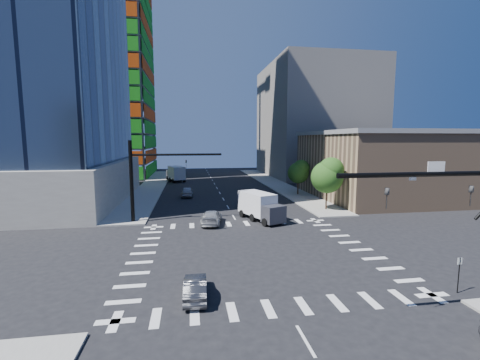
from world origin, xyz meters
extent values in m
plane|color=black|center=(0.00, 0.00, 0.00)|extent=(160.00, 160.00, 0.00)
cube|color=silver|center=(0.00, 0.00, 0.01)|extent=(20.00, 20.00, 0.01)
cube|color=gray|center=(12.50, 40.00, 0.07)|extent=(5.00, 60.00, 0.15)
cube|color=gray|center=(-12.50, 40.00, 0.07)|extent=(5.00, 60.00, 0.15)
cube|color=gray|center=(-30.00, 25.00, 3.00)|extent=(30.00, 30.00, 6.00)
cube|color=#1B961B|center=(-14.90, 62.00, 24.50)|extent=(0.12, 24.00, 49.00)
cube|color=#CD410C|center=(-27.50, 49.40, 24.50)|extent=(24.00, 0.12, 49.00)
cube|color=#9F7B5C|center=(25.00, 22.00, 5.00)|extent=(20.00, 22.00, 10.00)
cube|color=slate|center=(25.00, 22.00, 10.30)|extent=(20.50, 22.50, 0.60)
cube|color=slate|center=(27.00, 55.00, 14.00)|extent=(24.00, 30.00, 28.00)
cylinder|color=black|center=(6.50, -11.50, 7.55)|extent=(10.00, 0.24, 0.24)
imported|color=black|center=(8.50, -11.50, 6.45)|extent=(0.16, 0.20, 1.00)
imported|color=black|center=(4.00, -11.50, 6.45)|extent=(0.16, 0.20, 1.00)
cube|color=white|center=(6.50, -11.50, 7.90)|extent=(0.90, 0.04, 0.50)
cylinder|color=black|center=(-11.50, 11.50, 4.65)|extent=(0.40, 0.40, 9.00)
cylinder|color=black|center=(-6.50, 11.50, 7.55)|extent=(10.00, 0.24, 0.24)
imported|color=black|center=(-5.50, 11.50, 6.45)|extent=(0.16, 0.20, 1.00)
cylinder|color=#382316|center=(12.50, 14.00, 1.29)|extent=(0.20, 0.20, 2.27)
sphere|color=#1D4712|center=(12.50, 14.00, 4.38)|extent=(4.16, 4.16, 4.16)
sphere|color=#376923|center=(12.90, 13.70, 5.35)|extent=(3.25, 3.25, 3.25)
cylinder|color=#382316|center=(12.80, 26.00, 1.11)|extent=(0.20, 0.20, 1.92)
sphere|color=#1D4712|center=(12.80, 26.00, 3.72)|extent=(3.52, 3.52, 3.52)
sphere|color=#376923|center=(13.20, 25.70, 4.55)|extent=(2.75, 2.75, 2.75)
cylinder|color=black|center=(10.70, -9.00, 1.10)|extent=(0.06, 0.06, 2.20)
cube|color=silver|center=(10.70, -9.00, 2.00)|extent=(0.30, 0.03, 0.40)
imported|color=black|center=(3.30, 15.93, 0.77)|extent=(4.25, 6.09, 1.54)
imported|color=#B9B9B9|center=(-2.83, 9.51, 0.73)|extent=(2.91, 5.32, 1.46)
imported|color=#9A9CA1|center=(-5.59, 27.23, 0.80)|extent=(2.01, 4.76, 1.61)
imported|color=#414246|center=(-4.92, -7.07, 0.62)|extent=(1.42, 3.77, 1.23)
cube|color=white|center=(2.94, 9.98, 1.85)|extent=(3.95, 5.38, 2.53)
cube|color=#404048|center=(2.94, 9.98, 1.22)|extent=(2.72, 2.45, 1.85)
cube|color=silver|center=(-8.32, 47.65, 2.01)|extent=(4.05, 5.82, 2.75)
cube|color=#404048|center=(-8.32, 47.65, 1.32)|extent=(2.91, 2.57, 2.01)
camera|label=1|loc=(-5.11, -25.07, 9.16)|focal=24.00mm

